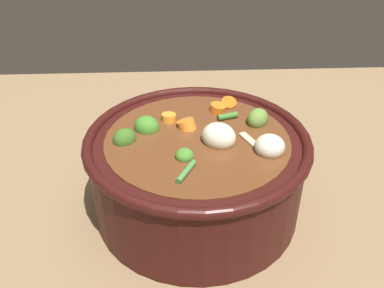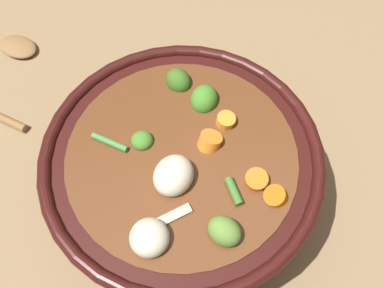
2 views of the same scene
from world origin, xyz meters
TOP-DOWN VIEW (x-y plane):
  - ground_plane at (0.00, 0.00)m, footprint 1.10×1.10m
  - cooking_pot at (0.00, -0.00)m, footprint 0.34×0.34m

SIDE VIEW (x-z plane):
  - ground_plane at x=0.00m, z-range 0.00..0.00m
  - cooking_pot at x=0.00m, z-range -0.01..0.15m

